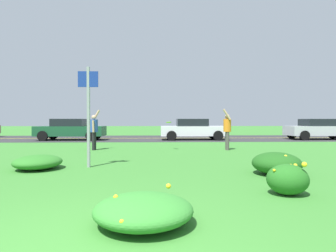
# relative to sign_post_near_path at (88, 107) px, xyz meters

# --- Properties ---
(ground_plane) EXTENTS (120.00, 120.00, 0.00)m
(ground_plane) POSITION_rel_sign_post_near_path_xyz_m (1.11, 3.83, -1.70)
(ground_plane) COLOR #387A2D
(highway_strip) EXTENTS (120.00, 7.94, 0.01)m
(highway_strip) POSITION_rel_sign_post_near_path_xyz_m (1.11, 13.09, -1.70)
(highway_strip) COLOR #2D2D30
(highway_strip) RESTS_ON ground
(highway_center_stripe) EXTENTS (120.00, 0.16, 0.00)m
(highway_center_stripe) POSITION_rel_sign_post_near_path_xyz_m (1.11, 13.09, -1.69)
(highway_center_stripe) COLOR yellow
(highway_center_stripe) RESTS_ON ground
(daylily_clump_mid_left) EXTENTS (1.26, 1.23, 0.41)m
(daylily_clump_mid_left) POSITION_rel_sign_post_near_path_xyz_m (1.77, -4.40, -1.52)
(daylily_clump_mid_left) COLOR #337F2D
(daylily_clump_mid_left) RESTS_ON ground
(daylily_clump_mid_center) EXTENTS (1.16, 1.22, 0.54)m
(daylily_clump_mid_center) POSITION_rel_sign_post_near_path_xyz_m (4.84, -1.25, -1.43)
(daylily_clump_mid_center) COLOR #1E5619
(daylily_clump_mid_center) RESTS_ON ground
(daylily_clump_front_center) EXTENTS (0.73, 0.65, 0.61)m
(daylily_clump_front_center) POSITION_rel_sign_post_near_path_xyz_m (4.25, -3.08, -1.43)
(daylily_clump_front_center) COLOR #23661E
(daylily_clump_front_center) RESTS_ON ground
(daylily_clump_near_camera) EXTENTS (1.25, 1.36, 0.39)m
(daylily_clump_near_camera) POSITION_rel_sign_post_near_path_xyz_m (-1.29, -0.27, -1.51)
(daylily_clump_near_camera) COLOR #2D7526
(daylily_clump_near_camera) RESTS_ON ground
(sign_post_near_path) EXTENTS (0.56, 0.10, 2.83)m
(sign_post_near_path) POSITION_rel_sign_post_near_path_xyz_m (0.00, 0.00, 0.00)
(sign_post_near_path) COLOR #93969B
(sign_post_near_path) RESTS_ON ground
(person_thrower_blue_shirt) EXTENTS (0.40, 0.49, 1.82)m
(person_thrower_blue_shirt) POSITION_rel_sign_post_near_path_xyz_m (-0.91, 4.68, -0.75)
(person_thrower_blue_shirt) COLOR #2D4C9E
(person_thrower_blue_shirt) RESTS_ON ground
(person_catcher_orange_shirt) EXTENTS (0.42, 0.49, 1.85)m
(person_catcher_orange_shirt) POSITION_rel_sign_post_near_path_xyz_m (5.07, 4.47, -0.73)
(person_catcher_orange_shirt) COLOR orange
(person_catcher_orange_shirt) RESTS_ON ground
(frisbee_lime) EXTENTS (0.24, 0.24, 0.06)m
(frisbee_lime) POSITION_rel_sign_post_near_path_xyz_m (2.44, 4.52, -0.45)
(frisbee_lime) COLOR #8CD133
(car_dark_green_center_left) EXTENTS (4.50, 2.00, 1.45)m
(car_dark_green_center_left) POSITION_rel_sign_post_near_path_xyz_m (-4.01, 11.30, -0.96)
(car_dark_green_center_left) COLOR #194C2D
(car_dark_green_center_left) RESTS_ON ground
(car_white_center_right) EXTENTS (4.50, 2.00, 1.45)m
(car_white_center_right) POSITION_rel_sign_post_near_path_xyz_m (4.39, 11.30, -0.96)
(car_white_center_right) COLOR silver
(car_white_center_right) RESTS_ON ground
(car_silver_rightmost) EXTENTS (4.50, 2.00, 1.45)m
(car_silver_rightmost) POSITION_rel_sign_post_near_path_xyz_m (13.35, 11.30, -0.96)
(car_silver_rightmost) COLOR #B7BABF
(car_silver_rightmost) RESTS_ON ground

